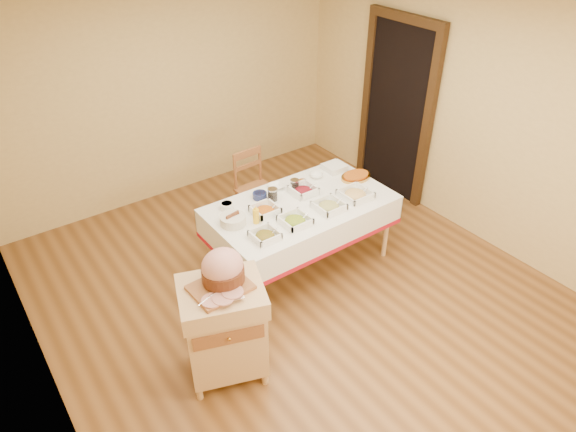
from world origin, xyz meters
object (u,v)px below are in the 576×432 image
at_px(dining_table, 301,217).
at_px(dining_chair, 255,188).
at_px(butcher_cart, 224,326).
at_px(brass_platter, 356,176).
at_px(preserve_jar_left, 273,195).
at_px(plate_stack, 334,167).
at_px(ham_on_board, 222,271).
at_px(mustard_bottle, 256,215).
at_px(bread_basket, 233,220).
at_px(preserve_jar_right, 295,185).

relative_size(dining_table, dining_chair, 2.03).
xyz_separation_m(butcher_cart, brass_platter, (2.11, 0.83, 0.27)).
xyz_separation_m(preserve_jar_left, plate_stack, (0.89, 0.12, -0.03)).
relative_size(dining_table, ham_on_board, 4.03).
bearing_deg(mustard_bottle, butcher_cart, -136.66).
distance_m(dining_table, preserve_jar_left, 0.36).
xyz_separation_m(ham_on_board, brass_platter, (2.07, 0.80, -0.25)).
distance_m(ham_on_board, bread_basket, 1.02).
xyz_separation_m(preserve_jar_right, brass_platter, (0.68, -0.18, -0.03)).
bearing_deg(ham_on_board, plate_stack, 28.18).
bearing_deg(bread_basket, ham_on_board, -124.48).
distance_m(preserve_jar_right, bread_basket, 0.84).
xyz_separation_m(dining_chair, brass_platter, (0.72, -0.87, 0.32)).
xyz_separation_m(butcher_cart, ham_on_board, (0.05, 0.04, 0.52)).
height_order(preserve_jar_right, mustard_bottle, mustard_bottle).
xyz_separation_m(butcher_cart, preserve_jar_left, (1.14, 0.99, 0.31)).
xyz_separation_m(dining_table, preserve_jar_left, (-0.19, 0.21, 0.22)).
xyz_separation_m(dining_table, mustard_bottle, (-0.54, -0.03, 0.24)).
xyz_separation_m(dining_table, dining_chair, (0.05, 0.93, -0.14)).
relative_size(butcher_cart, plate_stack, 4.19).
height_order(butcher_cart, preserve_jar_left, butcher_cart).
xyz_separation_m(ham_on_board, plate_stack, (1.99, 1.07, -0.24)).
xyz_separation_m(ham_on_board, bread_basket, (0.56, 0.82, -0.22)).
height_order(dining_chair, mustard_bottle, mustard_bottle).
bearing_deg(bread_basket, preserve_jar_left, 13.89).
bearing_deg(brass_platter, butcher_cart, -158.47).
bearing_deg(dining_chair, plate_stack, -42.84).
height_order(butcher_cart, ham_on_board, ham_on_board).
xyz_separation_m(butcher_cart, dining_chair, (1.39, 1.71, -0.05)).
bearing_deg(brass_platter, preserve_jar_right, 164.85).
distance_m(mustard_bottle, brass_platter, 1.32).
height_order(ham_on_board, plate_stack, ham_on_board).
height_order(butcher_cart, brass_platter, butcher_cart).
relative_size(plate_stack, brass_platter, 0.61).
relative_size(ham_on_board, plate_stack, 2.10).
xyz_separation_m(plate_stack, brass_platter, (0.07, -0.27, -0.01)).
bearing_deg(preserve_jar_right, preserve_jar_left, -174.45).
relative_size(butcher_cart, preserve_jar_right, 7.59).
distance_m(dining_table, mustard_bottle, 0.60).
distance_m(dining_chair, preserve_jar_right, 0.78).
xyz_separation_m(dining_table, bread_basket, (-0.73, 0.08, 0.21)).
relative_size(dining_chair, preserve_jar_left, 7.05).
bearing_deg(mustard_bottle, preserve_jar_left, 34.31).
distance_m(preserve_jar_left, preserve_jar_right, 0.29).
xyz_separation_m(ham_on_board, preserve_jar_right, (1.39, 0.98, -0.22)).
xyz_separation_m(preserve_jar_right, plate_stack, (0.60, 0.09, -0.02)).
relative_size(preserve_jar_left, plate_stack, 0.59).
bearing_deg(mustard_bottle, bread_basket, 149.70).
distance_m(preserve_jar_right, brass_platter, 0.70).
height_order(mustard_bottle, brass_platter, mustard_bottle).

